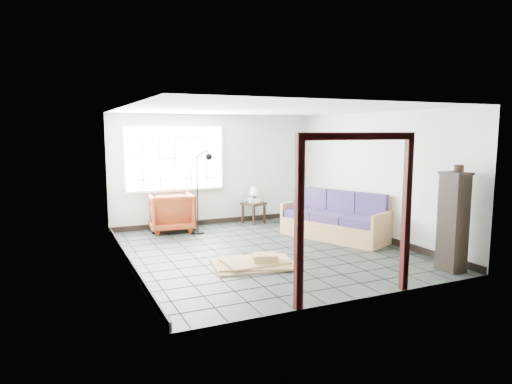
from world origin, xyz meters
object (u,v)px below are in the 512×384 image
armchair (170,210)px  side_table (254,206)px  tall_shelf (453,221)px  futon_sofa (336,221)px

armchair → side_table: (2.03, 0.00, -0.05)m
side_table → tall_shelf: (1.33, -4.74, 0.39)m
tall_shelf → armchair: bearing=126.7°
side_table → futon_sofa: bearing=-65.9°
armchair → tall_shelf: tall_shelf is taller
armchair → tall_shelf: bearing=129.5°
futon_sofa → armchair: size_ratio=2.49×
tall_shelf → futon_sofa: bearing=99.8°
armchair → side_table: 2.03m
futon_sofa → tall_shelf: (0.39, -2.64, 0.45)m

